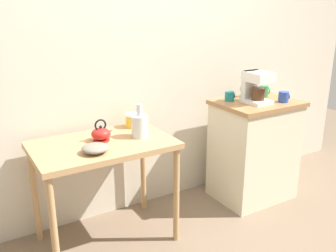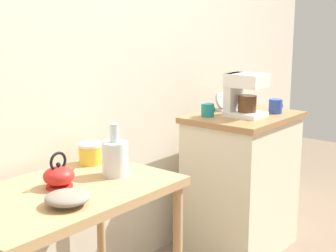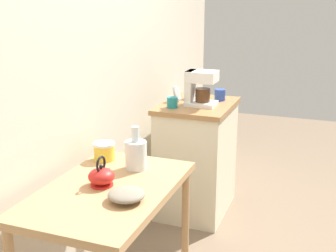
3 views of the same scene
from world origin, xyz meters
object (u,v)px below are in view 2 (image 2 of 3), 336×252
coffee_maker (243,93)px  table_clock (221,102)px  teakettle (59,176)px  canister_enamel (91,153)px  bowl_stoneware (67,198)px  glass_carafe_vase (115,157)px  mug_dark_teal (208,110)px  mug_blue (276,106)px  mug_tall_green (245,102)px

coffee_maker → table_clock: coffee_maker is taller
teakettle → canister_enamel: 0.36m
bowl_stoneware → table_clock: 1.54m
canister_enamel → table_clock: size_ratio=0.99×
glass_carafe_vase → mug_dark_teal: size_ratio=2.82×
canister_enamel → mug_blue: (1.21, -0.37, 0.11)m
mug_dark_teal → mug_blue: size_ratio=0.93×
table_clock → glass_carafe_vase: bearing=-171.7°
canister_enamel → coffee_maker: coffee_maker is taller
teakettle → mug_blue: mug_blue is taller
bowl_stoneware → coffee_maker: coffee_maker is taller
glass_carafe_vase → mug_dark_teal: (0.92, 0.13, 0.07)m
bowl_stoneware → mug_blue: 1.66m
coffee_maker → mug_dark_teal: size_ratio=3.07×
glass_carafe_vase → mug_dark_teal: 0.93m
coffee_maker → mug_blue: size_ratio=2.85×
bowl_stoneware → mug_tall_green: (1.65, 0.20, 0.14)m
coffee_maker → mug_blue: (0.22, -0.11, -0.10)m
glass_carafe_vase → canister_enamel: 0.24m
canister_enamel → mug_blue: bearing=-17.0°
teakettle → coffee_maker: (1.32, -0.10, 0.21)m
mug_dark_teal → table_clock: 0.21m
mug_dark_teal → mug_tall_green: (0.35, -0.05, 0.01)m
canister_enamel → mug_dark_teal: mug_dark_teal is taller
mug_tall_green → table_clock: (-0.14, 0.09, 0.01)m
mug_tall_green → mug_blue: 0.22m
mug_tall_green → table_clock: table_clock is taller
bowl_stoneware → canister_enamel: (0.44, 0.35, 0.02)m
teakettle → canister_enamel: bearing=26.5°
glass_carafe_vase → coffee_maker: coffee_maker is taller
mug_blue → bowl_stoneware: bearing=179.4°
mug_dark_teal → teakettle: bearing=-177.1°
canister_enamel → mug_blue: 1.27m
bowl_stoneware → teakettle: teakettle is taller
coffee_maker → table_clock: 0.23m
canister_enamel → coffee_maker: 1.05m
bowl_stoneware → teakettle: bearing=58.9°
bowl_stoneware → table_clock: (1.50, 0.29, 0.14)m
glass_carafe_vase → bowl_stoneware: bearing=-161.7°
mug_tall_green → table_clock: size_ratio=0.80×
teakettle → mug_dark_teal: mug_dark_teal is taller
mug_tall_green → mug_blue: size_ratio=1.09×
table_clock → bowl_stoneware: bearing=-169.1°
glass_carafe_vase → coffee_maker: (1.05, -0.03, 0.18)m
mug_dark_teal → canister_enamel: bearing=173.3°
canister_enamel → table_clock: (1.07, -0.06, 0.12)m
canister_enamel → mug_dark_teal: (0.86, -0.10, 0.11)m
canister_enamel → mug_tall_green: bearing=-7.0°
mug_blue → coffee_maker: bearing=153.2°
teakettle → coffee_maker: coffee_maker is taller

